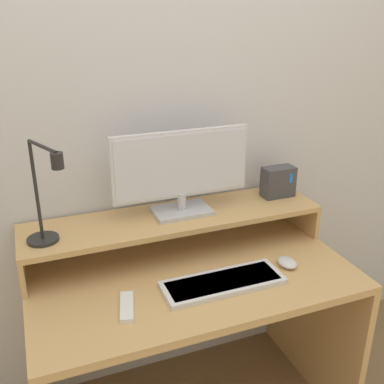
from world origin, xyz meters
TOP-DOWN VIEW (x-y plane):
  - wall_back at (0.00, 0.70)m, footprint 6.00×0.05m
  - desk at (0.00, 0.33)m, footprint 1.19×0.67m
  - monitor_shelf at (0.00, 0.52)m, footprint 1.19×0.29m
  - monitor at (0.03, 0.54)m, footprint 0.55×0.15m
  - desk_lamp at (-0.48, 0.44)m, footprint 0.14×0.24m
  - router_dock at (0.48, 0.55)m, footprint 0.14×0.08m
  - keyboard at (0.07, 0.22)m, footprint 0.44×0.16m
  - mouse at (0.36, 0.24)m, footprint 0.07×0.09m
  - remote_control at (-0.28, 0.20)m, footprint 0.08×0.16m

SIDE VIEW (x-z plane):
  - desk at x=0.00m, z-range 0.15..0.86m
  - remote_control at x=-0.28m, z-range 0.71..0.73m
  - keyboard at x=0.07m, z-range 0.71..0.73m
  - mouse at x=0.36m, z-range 0.71..0.74m
  - monitor_shelf at x=0.00m, z-range 0.76..0.91m
  - router_dock at x=0.48m, z-range 0.86..0.99m
  - desk_lamp at x=-0.48m, z-range 0.83..1.20m
  - monitor at x=0.03m, z-range 0.87..1.21m
  - wall_back at x=0.00m, z-range 0.00..2.50m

